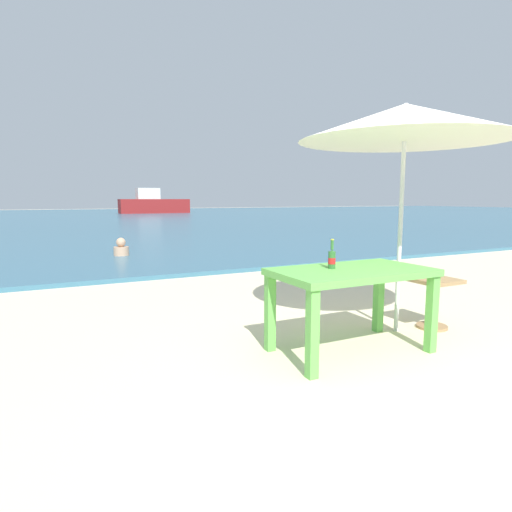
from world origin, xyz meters
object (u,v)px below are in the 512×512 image
(picnic_table_green, at_px, (351,281))
(beer_bottle_amber, at_px, (332,258))
(boat_barge, at_px, (153,204))
(side_table_wood, at_px, (434,296))
(swimmer_person, at_px, (121,249))
(patio_umbrella, at_px, (405,123))

(picnic_table_green, bearing_deg, beer_bottle_amber, 150.74)
(picnic_table_green, relative_size, beer_bottle_amber, 5.28)
(picnic_table_green, relative_size, boat_barge, 0.23)
(beer_bottle_amber, distance_m, side_table_wood, 1.49)
(swimmer_person, relative_size, boat_barge, 0.07)
(picnic_table_green, bearing_deg, boat_barge, 79.61)
(swimmer_person, bearing_deg, boat_barge, 75.49)
(side_table_wood, xyz_separation_m, swimmer_person, (-2.10, 6.98, -0.11))
(picnic_table_green, xyz_separation_m, swimmer_person, (-0.86, 7.14, -0.41))
(patio_umbrella, bearing_deg, boat_barge, 80.81)
(patio_umbrella, bearing_deg, swimmer_person, 103.69)
(patio_umbrella, xyz_separation_m, side_table_wood, (0.43, -0.09, -1.76))
(swimmer_person, bearing_deg, patio_umbrella, -76.31)
(beer_bottle_amber, distance_m, patio_umbrella, 1.60)
(picnic_table_green, height_order, side_table_wood, picnic_table_green)
(picnic_table_green, distance_m, swimmer_person, 7.21)
(beer_bottle_amber, relative_size, patio_umbrella, 0.12)
(side_table_wood, height_order, boat_barge, boat_barge)
(picnic_table_green, xyz_separation_m, boat_barge, (6.58, 35.89, 0.23))
(beer_bottle_amber, height_order, boat_barge, boat_barge)
(swimmer_person, bearing_deg, beer_bottle_amber, -84.29)
(side_table_wood, bearing_deg, picnic_table_green, -172.44)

